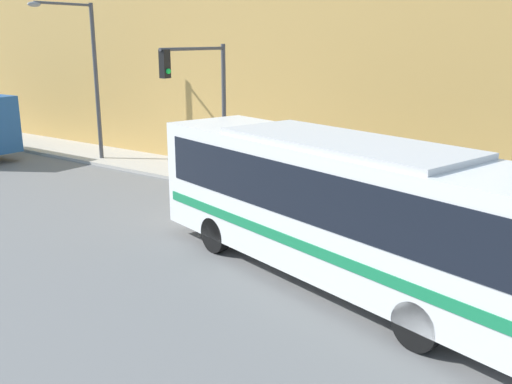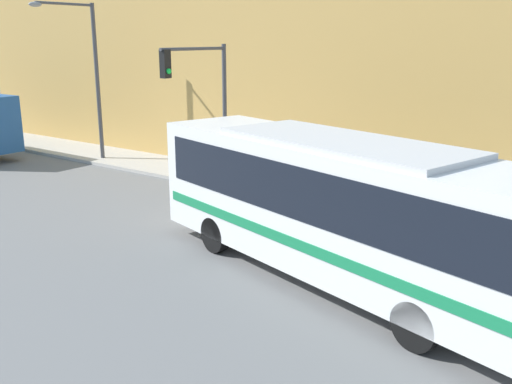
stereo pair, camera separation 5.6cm
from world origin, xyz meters
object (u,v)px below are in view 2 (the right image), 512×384
object	(u,v)px
city_bus	(340,202)
pedestrian_near_corner	(418,179)
fire_hydrant	(411,204)
traffic_light_pole	(204,90)
parking_meter	(267,165)
street_lamp	(88,67)

from	to	relation	value
city_bus	pedestrian_near_corner	distance (m)	6.35
city_bus	fire_hydrant	xyz separation A→B (m)	(5.43, 0.36, -1.41)
traffic_light_pole	parking_meter	bearing A→B (deg)	-63.61
traffic_light_pole	street_lamp	size ratio (longest dim) A/B	0.75
traffic_light_pole	parking_meter	size ratio (longest dim) A/B	3.77
pedestrian_near_corner	street_lamp	bearing A→B (deg)	94.16
fire_hydrant	traffic_light_pole	xyz separation A→B (m)	(-1.00, 7.36, 3.14)
traffic_light_pole	parking_meter	world-z (taller)	traffic_light_pole
pedestrian_near_corner	city_bus	bearing A→B (deg)	-175.48
traffic_light_pole	pedestrian_near_corner	size ratio (longest dim) A/B	2.76
parking_meter	pedestrian_near_corner	bearing A→B (deg)	-80.83
street_lamp	pedestrian_near_corner	world-z (taller)	street_lamp
city_bus	traffic_light_pole	xyz separation A→B (m)	(4.44, 7.71, 1.72)
pedestrian_near_corner	traffic_light_pole	bearing A→B (deg)	104.30
city_bus	fire_hydrant	world-z (taller)	city_bus
fire_hydrant	parking_meter	distance (m)	5.37
street_lamp	parking_meter	bearing A→B (deg)	-88.70
fire_hydrant	pedestrian_near_corner	world-z (taller)	pedestrian_near_corner
traffic_light_pole	parking_meter	distance (m)	3.42
fire_hydrant	traffic_light_pole	world-z (taller)	traffic_light_pole
fire_hydrant	parking_meter	size ratio (longest dim) A/B	0.53
street_lamp	pedestrian_near_corner	size ratio (longest dim) A/B	3.65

